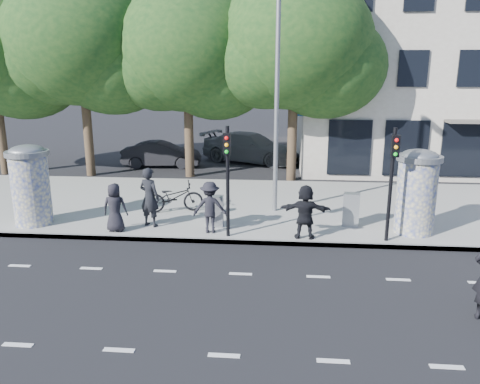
# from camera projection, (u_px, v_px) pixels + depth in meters

# --- Properties ---
(ground) EXTENTS (120.00, 120.00, 0.00)m
(ground) POSITION_uv_depth(u_px,v_px,m) (235.00, 300.00, 10.78)
(ground) COLOR black
(ground) RESTS_ON ground
(sidewalk) EXTENTS (40.00, 8.00, 0.15)m
(sidewalk) POSITION_uv_depth(u_px,v_px,m) (254.00, 206.00, 17.99)
(sidewalk) COLOR gray
(sidewalk) RESTS_ON ground
(curb) EXTENTS (40.00, 0.10, 0.16)m
(curb) POSITION_uv_depth(u_px,v_px,m) (247.00, 242.00, 14.18)
(curb) COLOR slate
(curb) RESTS_ON ground
(lane_dash_near) EXTENTS (32.00, 0.12, 0.01)m
(lane_dash_near) POSITION_uv_depth(u_px,v_px,m) (224.00, 356.00, 8.66)
(lane_dash_near) COLOR silver
(lane_dash_near) RESTS_ON ground
(lane_dash_far) EXTENTS (32.00, 0.12, 0.01)m
(lane_dash_far) POSITION_uv_depth(u_px,v_px,m) (241.00, 274.00, 12.13)
(lane_dash_far) COLOR silver
(lane_dash_far) RESTS_ON ground
(ad_column_left) EXTENTS (1.36, 1.36, 2.65)m
(ad_column_left) POSITION_uv_depth(u_px,v_px,m) (30.00, 183.00, 15.33)
(ad_column_left) COLOR beige
(ad_column_left) RESTS_ON sidewalk
(ad_column_right) EXTENTS (1.36, 1.36, 2.65)m
(ad_column_right) POSITION_uv_depth(u_px,v_px,m) (417.00, 190.00, 14.49)
(ad_column_right) COLOR beige
(ad_column_right) RESTS_ON sidewalk
(traffic_pole_near) EXTENTS (0.22, 0.31, 3.40)m
(traffic_pole_near) POSITION_uv_depth(u_px,v_px,m) (227.00, 171.00, 13.92)
(traffic_pole_near) COLOR black
(traffic_pole_near) RESTS_ON sidewalk
(traffic_pole_far) EXTENTS (0.22, 0.31, 3.40)m
(traffic_pole_far) POSITION_uv_depth(u_px,v_px,m) (392.00, 173.00, 13.52)
(traffic_pole_far) COLOR black
(traffic_pole_far) RESTS_ON sidewalk
(street_lamp) EXTENTS (0.25, 0.93, 8.00)m
(street_lamp) POSITION_uv_depth(u_px,v_px,m) (277.00, 80.00, 15.90)
(street_lamp) COLOR slate
(street_lamp) RESTS_ON sidewalk
(tree_mid_left) EXTENTS (7.20, 7.20, 9.57)m
(tree_mid_left) POSITION_uv_depth(u_px,v_px,m) (80.00, 40.00, 21.90)
(tree_mid_left) COLOR #38281C
(tree_mid_left) RESTS_ON ground
(tree_near_left) EXTENTS (6.80, 6.80, 8.97)m
(tree_near_left) POSITION_uv_depth(u_px,v_px,m) (187.00, 49.00, 21.78)
(tree_near_left) COLOR #38281C
(tree_near_left) RESTS_ON ground
(tree_center) EXTENTS (7.00, 7.00, 9.30)m
(tree_center) POSITION_uv_depth(u_px,v_px,m) (295.00, 43.00, 20.92)
(tree_center) COLOR #38281C
(tree_center) RESTS_ON ground
(building) EXTENTS (20.30, 15.85, 12.00)m
(building) POSITION_uv_depth(u_px,v_px,m) (470.00, 55.00, 27.53)
(building) COLOR #ACA090
(building) RESTS_ON ground
(ped_a) EXTENTS (0.78, 0.53, 1.56)m
(ped_a) POSITION_uv_depth(u_px,v_px,m) (115.00, 208.00, 14.74)
(ped_a) COLOR black
(ped_a) RESTS_ON sidewalk
(ped_b) EXTENTS (0.83, 0.69, 1.96)m
(ped_b) POSITION_uv_depth(u_px,v_px,m) (149.00, 197.00, 15.19)
(ped_b) COLOR black
(ped_b) RESTS_ON sidewalk
(ped_d) EXTENTS (1.11, 0.71, 1.64)m
(ped_d) POSITION_uv_depth(u_px,v_px,m) (210.00, 207.00, 14.63)
(ped_d) COLOR black
(ped_d) RESTS_ON sidewalk
(ped_f) EXTENTS (1.58, 0.65, 1.67)m
(ped_f) POSITION_uv_depth(u_px,v_px,m) (305.00, 212.00, 14.10)
(ped_f) COLOR black
(ped_f) RESTS_ON sidewalk
(bicycle) EXTENTS (1.29, 2.21, 1.10)m
(bicycle) POSITION_uv_depth(u_px,v_px,m) (174.00, 197.00, 16.84)
(bicycle) COLOR black
(bicycle) RESTS_ON sidewalk
(cabinet_left) EXTENTS (0.50, 0.37, 1.02)m
(cabinet_left) POSITION_uv_depth(u_px,v_px,m) (216.00, 211.00, 15.29)
(cabinet_left) COLOR gray
(cabinet_left) RESTS_ON sidewalk
(cabinet_right) EXTENTS (0.58, 0.46, 1.10)m
(cabinet_right) POSITION_uv_depth(u_px,v_px,m) (351.00, 209.00, 15.34)
(cabinet_right) COLOR gray
(cabinet_right) RESTS_ON sidewalk
(car_mid) EXTENTS (1.79, 4.31, 1.39)m
(car_mid) POSITION_uv_depth(u_px,v_px,m) (161.00, 154.00, 25.48)
(car_mid) COLOR black
(car_mid) RESTS_ON ground
(car_right) EXTENTS (4.45, 6.21, 1.67)m
(car_right) POSITION_uv_depth(u_px,v_px,m) (251.00, 147.00, 26.82)
(car_right) COLOR slate
(car_right) RESTS_ON ground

